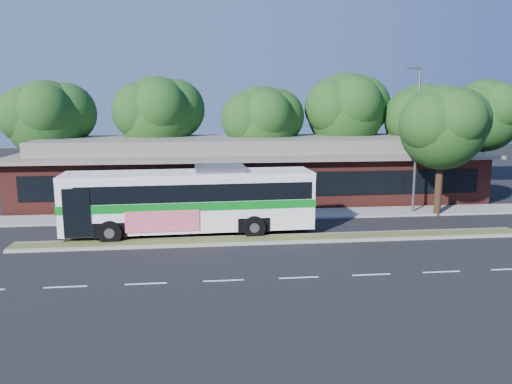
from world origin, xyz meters
TOP-DOWN VIEW (x-y plane):
  - ground at (0.00, 0.00)m, footprint 120.00×120.00m
  - median_strip at (0.00, 0.60)m, footprint 26.00×1.10m
  - sidewalk at (0.00, 6.40)m, footprint 44.00×2.60m
  - plaza_building at (0.00, 12.99)m, footprint 33.20×11.20m
  - lamp_post at (9.56, 6.00)m, footprint 0.93×0.18m
  - tree_bg_a at (-14.58, 15.14)m, footprint 6.47×5.80m
  - tree_bg_b at (-6.57, 16.14)m, footprint 6.69×6.00m
  - tree_bg_c at (1.40, 15.13)m, footprint 6.24×5.60m
  - tree_bg_d at (8.45, 16.15)m, footprint 6.91×6.20m
  - tree_bg_e at (14.42, 15.14)m, footprint 6.47×5.80m
  - tree_bg_f at (20.43, 16.14)m, footprint 6.69×6.00m
  - transit_bus at (-4.33, 2.40)m, footprint 13.11×3.39m
  - sedan at (-9.28, 8.68)m, footprint 5.55×3.56m
  - sidewalk_tree at (11.26, 5.42)m, footprint 5.71×5.12m

SIDE VIEW (x-z plane):
  - ground at x=0.00m, z-range 0.00..0.00m
  - sidewalk at x=0.00m, z-range 0.00..0.12m
  - median_strip at x=0.00m, z-range 0.00..0.15m
  - sedan at x=-9.28m, z-range 0.00..1.50m
  - transit_bus at x=-4.33m, z-range 0.21..3.86m
  - plaza_building at x=0.00m, z-range -0.10..4.35m
  - lamp_post at x=9.56m, z-range 0.37..9.44m
  - sidewalk_tree at x=11.26m, z-range 1.56..9.58m
  - tree_bg_c at x=1.40m, z-range 1.46..9.72m
  - tree_bg_e at x=14.42m, z-range 1.49..10.00m
  - tree_bg_a at x=-14.58m, z-range 1.55..10.18m
  - tree_bg_f at x=20.43m, z-range 1.60..10.52m
  - tree_bg_b at x=-6.57m, z-range 1.64..10.64m
  - tree_bg_d at x=8.45m, z-range 1.73..11.10m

